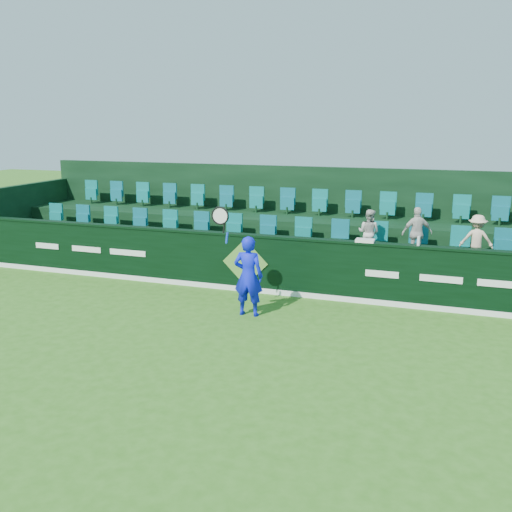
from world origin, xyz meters
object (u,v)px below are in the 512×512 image
at_px(drinks_bottle, 419,241).
at_px(spectator_right, 477,239).
at_px(towel, 365,241).
at_px(spectator_middle, 417,233).
at_px(spectator_left, 369,233).
at_px(tennis_player, 248,275).

bearing_deg(drinks_bottle, spectator_right, 43.70).
bearing_deg(towel, spectator_middle, 48.16).
distance_m(spectator_left, spectator_middle, 1.08).
distance_m(spectator_middle, towel, 1.50).
bearing_deg(spectator_middle, spectator_right, 156.65).
bearing_deg(towel, spectator_right, 26.21).
bearing_deg(tennis_player, towel, 37.69).
relative_size(tennis_player, spectator_middle, 1.89).
height_order(spectator_right, drinks_bottle, spectator_right).
distance_m(tennis_player, drinks_bottle, 3.63).
bearing_deg(spectator_left, drinks_bottle, 152.86).
relative_size(tennis_player, drinks_bottle, 11.37).
distance_m(spectator_left, drinks_bottle, 1.63).
bearing_deg(spectator_left, towel, 110.36).
xyz_separation_m(spectator_right, towel, (-2.28, -1.12, 0.04)).
bearing_deg(spectator_right, drinks_bottle, 45.12).
distance_m(tennis_player, towel, 2.69).
bearing_deg(spectator_right, towel, 27.63).
bearing_deg(spectator_left, spectator_middle, -163.71).
distance_m(towel, drinks_bottle, 1.11).
height_order(spectator_left, spectator_middle, spectator_middle).
xyz_separation_m(towel, drinks_bottle, (1.10, 0.00, 0.07)).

